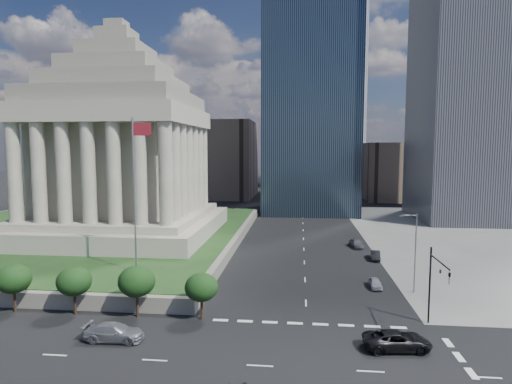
# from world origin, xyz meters

# --- Properties ---
(ground) EXTENTS (500.00, 500.00, 0.00)m
(ground) POSITION_xyz_m (0.00, 100.00, 0.00)
(ground) COLOR black
(ground) RESTS_ON ground
(plaza_terrace) EXTENTS (66.00, 70.00, 1.80)m
(plaza_terrace) POSITION_xyz_m (-45.00, 50.00, 0.90)
(plaza_terrace) COLOR slate
(plaza_terrace) RESTS_ON ground
(plaza_lawn) EXTENTS (64.00, 68.00, 0.10)m
(plaza_lawn) POSITION_xyz_m (-45.00, 50.00, 1.85)
(plaza_lawn) COLOR #1C3917
(plaza_lawn) RESTS_ON plaza_terrace
(war_memorial) EXTENTS (34.00, 34.00, 39.00)m
(war_memorial) POSITION_xyz_m (-34.00, 48.00, 21.40)
(war_memorial) COLOR gray
(war_memorial) RESTS_ON plaza_lawn
(flagpole) EXTENTS (2.52, 0.24, 20.00)m
(flagpole) POSITION_xyz_m (-21.83, 24.00, 13.11)
(flagpole) COLOR slate
(flagpole) RESTS_ON plaza_lawn
(midrise_glass) EXTENTS (26.00, 26.00, 60.00)m
(midrise_glass) POSITION_xyz_m (2.00, 95.00, 30.00)
(midrise_glass) COLOR black
(midrise_glass) RESTS_ON ground
(highrise_ne) EXTENTS (26.00, 28.00, 100.00)m
(highrise_ne) POSITION_xyz_m (42.00, 85.00, 50.00)
(highrise_ne) COLOR black
(highrise_ne) RESTS_ON ground
(building_filler_ne) EXTENTS (20.00, 30.00, 20.00)m
(building_filler_ne) POSITION_xyz_m (32.00, 130.00, 10.00)
(building_filler_ne) COLOR brown
(building_filler_ne) RESTS_ON ground
(building_filler_nw) EXTENTS (24.00, 30.00, 28.00)m
(building_filler_nw) POSITION_xyz_m (-30.00, 130.00, 14.00)
(building_filler_nw) COLOR brown
(building_filler_nw) RESTS_ON ground
(traffic_signal_ne) EXTENTS (0.30, 5.74, 8.00)m
(traffic_signal_ne) POSITION_xyz_m (12.50, 13.70, 5.25)
(traffic_signal_ne) COLOR black
(traffic_signal_ne) RESTS_ON ground
(street_lamp_north) EXTENTS (2.13, 0.22, 10.00)m
(street_lamp_north) POSITION_xyz_m (13.33, 25.00, 5.66)
(street_lamp_north) COLOR slate
(street_lamp_north) RESTS_ON ground
(pickup_truck) EXTENTS (6.26, 3.39, 1.67)m
(pickup_truck) POSITION_xyz_m (7.98, 9.17, 0.83)
(pickup_truck) COLOR black
(pickup_truck) RESTS_ON ground
(suv_grey) EXTENTS (5.66, 2.41, 1.63)m
(suv_grey) POSITION_xyz_m (-18.04, 8.29, 0.81)
(suv_grey) COLOR slate
(suv_grey) RESTS_ON ground
(parked_sedan_near) EXTENTS (3.65, 1.51, 1.24)m
(parked_sedan_near) POSITION_xyz_m (9.00, 26.43, 0.62)
(parked_sedan_near) COLOR #A0A2A9
(parked_sedan_near) RESTS_ON ground
(parked_sedan_mid) EXTENTS (2.00, 4.32, 1.37)m
(parked_sedan_mid) POSITION_xyz_m (11.50, 40.92, 0.69)
(parked_sedan_mid) COLOR black
(parked_sedan_mid) RESTS_ON ground
(parked_sedan_far) EXTENTS (4.82, 2.59, 1.56)m
(parked_sedan_far) POSITION_xyz_m (9.53, 49.39, 0.78)
(parked_sedan_far) COLOR #595B61
(parked_sedan_far) RESTS_ON ground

